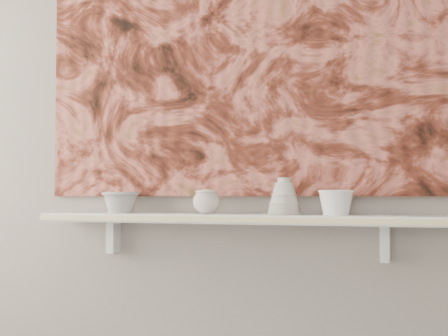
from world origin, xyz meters
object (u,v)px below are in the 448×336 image
at_px(bowl_grey, 121,202).
at_px(bell_vessel, 284,196).
at_px(painting, 240,41).
at_px(cup_cream, 206,202).
at_px(bowl_white, 336,202).
at_px(shelf, 234,219).

xyz_separation_m(bowl_grey, bell_vessel, (0.60, 0.00, 0.02)).
bearing_deg(bowl_grey, painting, 10.70).
xyz_separation_m(cup_cream, bowl_white, (0.44, 0.00, -0.00)).
bearing_deg(painting, shelf, -90.00).
distance_m(painting, bell_vessel, 0.58).
height_order(shelf, painting, painting).
bearing_deg(bell_vessel, shelf, 180.00).
xyz_separation_m(shelf, bowl_grey, (-0.43, 0.00, 0.05)).
bearing_deg(bowl_grey, bell_vessel, 0.00).
bearing_deg(bowl_white, bowl_grey, 180.00).
relative_size(bowl_grey, bell_vessel, 1.12).
relative_size(shelf, bell_vessel, 11.44).
relative_size(bell_vessel, bowl_white, 1.08).
bearing_deg(cup_cream, bowl_white, 0.00).
distance_m(painting, bowl_grey, 0.72).
height_order(bowl_grey, bell_vessel, bell_vessel).
distance_m(bell_vessel, bowl_white, 0.17).
distance_m(cup_cream, bowl_white, 0.44).
distance_m(painting, bowl_white, 0.67).
distance_m(bowl_grey, bowl_white, 0.77).
bearing_deg(bell_vessel, painting, 155.24).
bearing_deg(painting, bell_vessel, -24.76).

